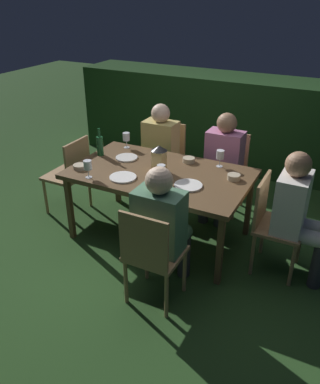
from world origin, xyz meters
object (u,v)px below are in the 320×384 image
object	(u,v)px
chair_side_left_b	(151,253)
wine_glass_e	(88,166)
person_in_mustard	(158,150)
wine_glass_b	(220,155)
chair_head_near	(71,172)
wine_glass_c	(157,177)
chair_head_far	(273,221)
dining_table	(160,177)
chair_side_right_b	(227,168)
person_in_pink	(222,162)
lantern_centerpiece	(159,158)
chair_side_right_a	(166,156)
person_in_cream	(298,211)
plate_c	(127,158)
person_in_green	(163,224)
bowl_bread	(189,160)
bowl_salad	(80,166)
wine_glass_a	(126,137)
wine_glass_d	(161,170)
green_bottle_on_table	(100,145)
plate_a	(123,177)
bowl_olives	(234,177)
plate_b	(188,185)

from	to	relation	value
chair_side_left_b	wine_glass_e	size ratio (longest dim) A/B	5.15
person_in_mustard	wine_glass_b	distance (m)	0.93
chair_head_near	wine_glass_c	world-z (taller)	wine_glass_c
chair_head_far	chair_side_left_b	bearing A→B (deg)	-128.69
wine_glass_b	dining_table	bearing A→B (deg)	-140.52
wine_glass_b	wine_glass_c	size ratio (longest dim) A/B	1.00
chair_side_right_b	chair_head_far	distance (m)	1.15
person_in_pink	lantern_centerpiece	world-z (taller)	person_in_pink
person_in_pink	wine_glass_b	xyz separation A→B (m)	(0.08, -0.32, 0.20)
chair_side_right_a	chair_head_far	size ratio (longest dim) A/B	1.00
person_in_cream	lantern_centerpiece	world-z (taller)	person_in_cream
plate_c	chair_head_near	bearing A→B (deg)	-167.61
person_in_green	wine_glass_c	size ratio (longest dim) A/B	6.80
chair_head_far	bowl_bread	bearing A→B (deg)	160.22
chair_head_near	wine_glass_e	distance (m)	0.79
person_in_pink	bowl_salad	bearing A→B (deg)	-138.43
person_in_green	wine_glass_c	xyz separation A→B (m)	(-0.24, 0.36, 0.20)
dining_table	wine_glass_e	world-z (taller)	wine_glass_e
wine_glass_b	wine_glass_c	xyz separation A→B (m)	(-0.32, -0.72, 0.00)
dining_table	bowl_bread	xyz separation A→B (m)	(0.15, 0.34, 0.08)
wine_glass_a	chair_side_right_a	bearing A→B (deg)	64.64
chair_side_right_a	chair_head_far	xyz separation A→B (m)	(1.48, -0.90, 0.00)
wine_glass_d	bowl_bread	world-z (taller)	wine_glass_d
chair_side_right_a	chair_head_near	bearing A→B (deg)	-128.69
lantern_centerpiece	wine_glass_a	xyz separation A→B (m)	(-0.61, 0.41, -0.03)
dining_table	green_bottle_on_table	distance (m)	0.77
green_bottle_on_table	wine_glass_d	bearing A→B (deg)	-18.58
wine_glass_b	chair_head_near	bearing A→B (deg)	-166.33
chair_side_right_b	lantern_centerpiece	size ratio (longest dim) A/B	3.28
plate_a	person_in_pink	bearing A→B (deg)	57.31
person_in_mustard	wine_glass_b	xyz separation A→B (m)	(0.84, -0.32, 0.20)
bowl_olives	person_in_cream	bearing A→B (deg)	-14.34
plate_b	bowl_salad	world-z (taller)	bowl_salad
chair_side_right_b	bowl_olives	xyz separation A→B (m)	(0.29, -0.74, 0.26)
wine_glass_a	chair_side_left_b	bearing A→B (deg)	-52.37
chair_head_near	plate_a	xyz separation A→B (m)	(0.86, -0.28, 0.24)
wine_glass_e	plate_b	distance (m)	0.93
person_in_green	plate_a	bearing A→B (deg)	145.96
wine_glass_e	bowl_bread	distance (m)	1.02
chair_side_left_b	bowl_olives	xyz separation A→B (m)	(0.29, 1.05, 0.26)
wine_glass_a	bowl_salad	distance (m)	0.70
person_in_mustard	green_bottle_on_table	distance (m)	0.73
person_in_pink	person_in_green	bearing A→B (deg)	-90.00
person_in_pink	person_in_cream	size ratio (longest dim) A/B	1.00
plate_a	chair_side_right_b	bearing A→B (deg)	61.87
chair_head_near	wine_glass_e	xyz separation A→B (m)	(0.57, -0.41, 0.35)
chair_head_near	bowl_olives	xyz separation A→B (m)	(1.78, 0.16, 0.26)
wine_glass_a	wine_glass_e	bearing A→B (deg)	-83.99
wine_glass_c	plate_b	bearing A→B (deg)	39.84
wine_glass_e	plate_b	size ratio (longest dim) A/B	0.67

